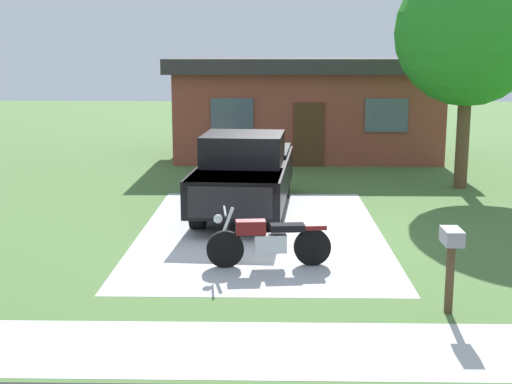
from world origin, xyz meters
The scene contains 8 objects.
ground_plane centered at (0.00, 0.00, 0.00)m, with size 80.00×80.00×0.00m, color #4D7138.
driveway_pad centered at (0.00, 0.00, 0.00)m, with size 5.06×8.15×0.01m, color #B8B8B8.
sidewalk_strip centered at (0.00, -6.00, 0.00)m, with size 36.00×1.80×0.01m, color beige.
motorcycle centered at (0.17, -2.42, 0.47)m, with size 2.21×0.70×1.09m.
pickup_truck centered at (-0.39, 2.07, 0.95)m, with size 2.40×5.75×1.90m.
mailbox centered at (2.80, -4.66, 0.98)m, with size 0.26×0.48×1.26m.
shade_tree centered at (5.51, 5.10, 4.24)m, with size 3.97×3.97×6.24m.
neighbor_house centered at (1.46, 11.24, 1.79)m, with size 9.60×5.60×3.50m.
Camera 1 is at (0.21, -14.53, 3.75)m, focal length 49.82 mm.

